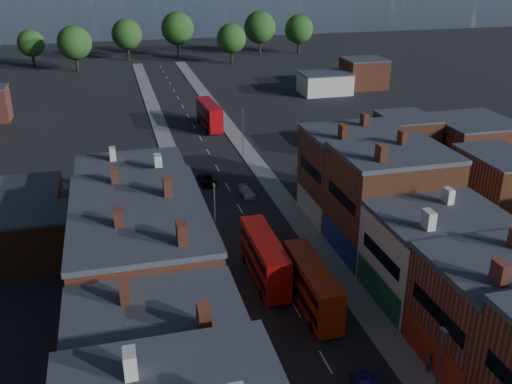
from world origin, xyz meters
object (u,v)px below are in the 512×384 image
bus_2 (209,115)px  car_3 (247,192)px  ped_1 (235,347)px  ped_3 (428,362)px  bus_1 (312,285)px  bus_0 (264,257)px  car_2 (207,179)px

bus_2 → car_3: (-0.89, -34.23, -2.11)m
ped_1 → ped_3: 16.05m
bus_1 → ped_3: bus_1 is taller
bus_0 → car_2: size_ratio=2.38×
bus_0 → bus_1: bus_0 is taller
bus_2 → car_3: bus_2 is taller
bus_1 → bus_2: bearing=89.0°
bus_0 → bus_2: (4.36, 56.09, 0.06)m
bus_1 → ped_3: bearing=-60.5°
car_2 → ped_1: bearing=-99.7°
bus_1 → ped_3: (6.20, -11.05, -1.56)m
bus_2 → ped_1: size_ratio=7.44×
bus_1 → car_2: bearing=97.2°
car_3 → ped_1: size_ratio=2.53×
bus_2 → ped_3: 73.59m
car_2 → ped_1: size_ratio=3.02×
ped_1 → bus_1: bearing=-129.2°
bus_1 → car_2: size_ratio=2.32×
bus_0 → ped_1: (-5.66, -11.30, -1.72)m
car_3 → bus_1: bearing=-96.2°
bus_2 → ped_1: bearing=-101.8°
car_2 → ped_3: (10.38, -45.20, 0.34)m
car_2 → ped_3: size_ratio=2.70×
car_2 → ped_1: 39.44m
bus_0 → ped_3: bus_0 is taller
bus_0 → car_3: bus_0 is taller
bus_0 → car_3: (3.46, 21.86, -2.04)m
car_2 → car_3: 7.60m
ped_1 → ped_3: ped_3 is taller
bus_2 → bus_0: bearing=-97.8°
ped_1 → bus_0: bearing=-95.9°
bus_0 → bus_1: 6.96m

